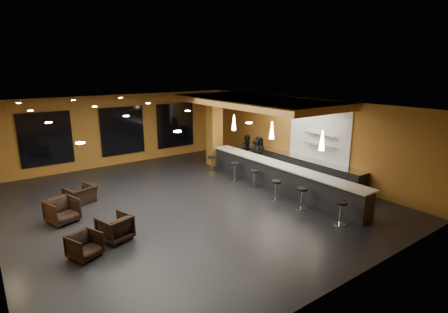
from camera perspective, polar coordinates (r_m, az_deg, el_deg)
floor at (r=13.10m, az=-5.86°, el=-7.46°), size 12.00×13.00×0.10m
ceiling at (r=12.23m, az=-6.29°, el=8.40°), size 12.00×13.00×0.10m
wall_back at (r=18.40m, az=-16.37°, el=4.24°), size 12.00×0.10×3.50m
wall_front at (r=7.86m, az=18.96°, el=-9.32°), size 12.00×0.10×3.50m
wall_right at (r=16.34m, az=12.65°, el=3.25°), size 0.10×13.00×3.50m
wood_soffit at (r=15.38m, az=5.01°, el=8.93°), size 3.60×8.00×0.28m
window_left at (r=17.47m, az=-27.06°, el=2.56°), size 2.20×0.06×2.40m
window_center at (r=18.31m, az=-16.24°, el=4.04°), size 2.20×0.06×2.40m
window_right at (r=19.50m, az=-7.92°, el=5.08°), size 2.20×0.06×2.40m
tile_backsplash at (r=15.59m, az=15.22°, el=3.51°), size 0.06×3.20×2.40m
bar_counter at (r=14.27m, az=8.95°, el=-3.36°), size 0.60×8.00×1.00m
bar_top at (r=14.12m, az=9.03°, el=-1.33°), size 0.78×8.10×0.05m
prep_counter at (r=16.03m, az=12.77°, el=-1.83°), size 0.70×6.00×0.86m
prep_top at (r=15.91m, az=12.86°, el=-0.25°), size 0.72×6.00×0.03m
wall_shelf_lower at (r=15.44m, az=15.37°, el=1.88°), size 0.30×1.50×0.03m
wall_shelf_upper at (r=15.35m, az=15.48°, el=3.52°), size 0.30×1.50×0.03m
column at (r=17.43m, az=-1.60°, el=4.28°), size 0.60×0.60×3.50m
pendant_0 at (r=12.53m, az=15.72°, el=2.53°), size 0.20×0.20×0.70m
pendant_1 at (r=14.18m, az=7.82°, el=4.27°), size 0.20×0.20×0.70m
pendant_2 at (r=16.05m, az=1.63°, el=5.58°), size 0.20×0.20×0.70m
staff_a at (r=16.55m, az=5.23°, el=0.21°), size 0.65×0.53×1.54m
staff_b at (r=17.01m, az=3.90°, el=0.81°), size 0.90×0.77×1.65m
staff_c at (r=17.39m, az=5.71°, el=0.82°), size 0.79×0.57×1.50m
armchair_a at (r=9.99m, az=-21.79°, el=-13.34°), size 0.94×0.95×0.67m
armchair_b at (r=10.59m, az=-17.38°, el=-11.06°), size 1.00×1.02×0.75m
armchair_c at (r=12.30m, az=-24.90°, el=-8.04°), size 1.06×1.07×0.79m
armchair_d at (r=13.77m, az=-22.37°, el=-5.79°), size 1.18×1.10×0.63m
bar_stool_0 at (r=11.58m, az=18.53°, el=-8.26°), size 0.39×0.39×0.77m
bar_stool_1 at (r=12.47m, az=12.59°, el=-6.22°), size 0.39×0.39×0.77m
bar_stool_2 at (r=13.15m, az=8.46°, el=-5.02°), size 0.37×0.37×0.74m
bar_stool_3 at (r=14.35m, az=4.99°, el=-3.26°), size 0.37×0.37×0.73m
bar_stool_4 at (r=15.22m, az=1.78°, el=-2.07°), size 0.39×0.39×0.78m
bar_stool_5 at (r=16.24m, az=-1.99°, el=-0.96°), size 0.40×0.40×0.80m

